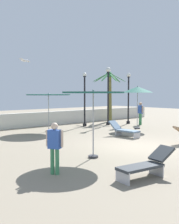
{
  "coord_description": "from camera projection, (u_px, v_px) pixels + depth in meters",
  "views": [
    {
      "loc": [
        -9.61,
        -7.81,
        2.44
      ],
      "look_at": [
        0.0,
        3.33,
        1.4
      ],
      "focal_mm": 43.51,
      "sensor_mm": 36.0,
      "label": 1
    }
  ],
  "objects": [
    {
      "name": "lamp_post_0",
      "position": [
        108.0,
        90.0,
        20.48
      ],
      "size": [
        0.37,
        0.37,
        4.37
      ],
      "color": "black",
      "rests_on": "ground_plane"
    },
    {
      "name": "guest_0",
      "position": [
        140.0,
        111.0,
        20.73
      ],
      "size": [
        0.32,
        0.54,
        1.73
      ],
      "color": "#3F8C59",
      "rests_on": "ground_plane"
    },
    {
      "name": "seagull_0",
      "position": [
        25.0,
        60.0,
        13.57
      ],
      "size": [
        0.88,
        0.7,
        0.14
      ],
      "color": "white"
    },
    {
      "name": "patio_umbrella_3",
      "position": [
        48.0,
        96.0,
        17.05
      ],
      "size": [
        2.74,
        2.74,
        2.44
      ],
      "color": "#333338",
      "rests_on": "ground_plane"
    },
    {
      "name": "lamp_post_2",
      "position": [
        128.0,
        95.0,
        21.43
      ],
      "size": [
        0.32,
        0.32,
        4.0
      ],
      "color": "black",
      "rests_on": "ground_plane"
    },
    {
      "name": "lamp_post_3",
      "position": [
        85.0,
        98.0,
        19.79
      ],
      "size": [
        0.29,
        0.29,
        3.92
      ],
      "color": "black",
      "rests_on": "ground_plane"
    },
    {
      "name": "ground_plane",
      "position": [
        137.0,
        147.0,
        12.33
      ],
      "size": [
        56.0,
        56.0,
        0.0
      ],
      "primitive_type": "plane",
      "color": "gray"
    },
    {
      "name": "palm_tree_1",
      "position": [
        109.0,
        90.0,
        22.98
      ],
      "size": [
        2.84,
        2.8,
        4.23
      ],
      "color": "brown",
      "rests_on": "ground_plane"
    },
    {
      "name": "patio_umbrella_1",
      "position": [
        93.0,
        95.0,
        10.07
      ],
      "size": [
        2.29,
        2.29,
        2.57
      ],
      "color": "#333338",
      "rests_on": "ground_plane"
    },
    {
      "name": "guest_2",
      "position": [
        55.0,
        143.0,
        8.06
      ],
      "size": [
        0.39,
        0.49,
        1.56
      ],
      "color": "#3F8C59",
      "rests_on": "ground_plane"
    },
    {
      "name": "patio_umbrella_0",
      "position": [
        138.0,
        90.0,
        18.31
      ],
      "size": [
        2.12,
        2.12,
        2.91
      ],
      "color": "#333338",
      "rests_on": "ground_plane"
    },
    {
      "name": "lounge_chair_2",
      "position": [
        124.0,
        130.0,
        15.16
      ],
      "size": [
        0.64,
        1.91,
        0.84
      ],
      "color": "#B7B7BC",
      "rests_on": "ground_plane"
    },
    {
      "name": "boundary_wall",
      "position": [
        33.0,
        120.0,
        19.47
      ],
      "size": [
        25.2,
        0.3,
        1.04
      ],
      "primitive_type": "cube",
      "color": "silver",
      "rests_on": "ground_plane"
    },
    {
      "name": "lounge_chair_1",
      "position": [
        146.0,
        164.0,
        7.78
      ],
      "size": [
        1.92,
        0.78,
        0.83
      ],
      "color": "#B7B7BC",
      "rests_on": "ground_plane"
    }
  ]
}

